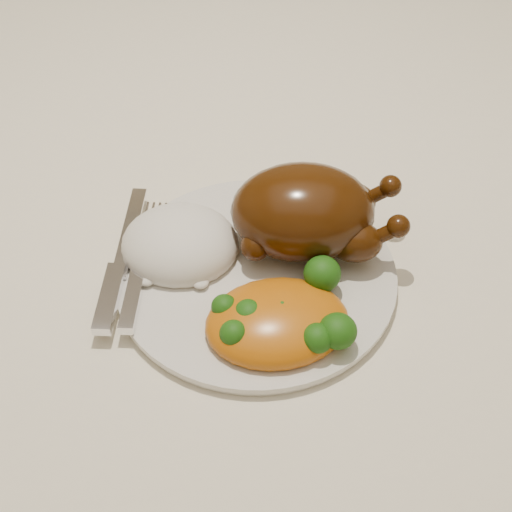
{
  "coord_description": "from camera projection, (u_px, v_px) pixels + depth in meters",
  "views": [
    {
      "loc": [
        0.03,
        -0.54,
        1.25
      ],
      "look_at": [
        -0.0,
        -0.11,
        0.8
      ],
      "focal_mm": 50.0,
      "sensor_mm": 36.0,
      "label": 1
    }
  ],
  "objects": [
    {
      "name": "dining_table",
      "position": [
        265.0,
        268.0,
        0.79
      ],
      "size": [
        1.6,
        0.9,
        0.76
      ],
      "color": "brown",
      "rests_on": "floor"
    },
    {
      "name": "dinner_plate",
      "position": [
        256.0,
        275.0,
        0.64
      ],
      "size": [
        0.25,
        0.25,
        0.01
      ],
      "primitive_type": "cylinder",
      "rotation": [
        0.0,
        0.0,
        -0.0
      ],
      "color": "silver",
      "rests_on": "tablecloth"
    },
    {
      "name": "roast_chicken",
      "position": [
        307.0,
        212.0,
        0.63
      ],
      "size": [
        0.16,
        0.11,
        0.08
      ],
      "rotation": [
        0.0,
        0.0,
        0.08
      ],
      "color": "#402106",
      "rests_on": "dinner_plate"
    },
    {
      "name": "rice_mound",
      "position": [
        180.0,
        245.0,
        0.65
      ],
      "size": [
        0.11,
        0.1,
        0.06
      ],
      "rotation": [
        0.0,
        0.0,
        0.01
      ],
      "color": "white",
      "rests_on": "dinner_plate"
    },
    {
      "name": "mac_and_cheese",
      "position": [
        284.0,
        319.0,
        0.59
      ],
      "size": [
        0.14,
        0.12,
        0.05
      ],
      "rotation": [
        0.0,
        0.0,
        0.26
      ],
      "color": "orange",
      "rests_on": "dinner_plate"
    },
    {
      "name": "cutlery",
      "position": [
        127.0,
        274.0,
        0.63
      ],
      "size": [
        0.04,
        0.18,
        0.01
      ],
      "rotation": [
        0.0,
        0.0,
        0.03
      ],
      "color": "silver",
      "rests_on": "dinner_plate"
    },
    {
      "name": "tablecloth",
      "position": [
        266.0,
        221.0,
        0.74
      ],
      "size": [
        1.73,
        1.03,
        0.18
      ],
      "color": "#EEE5CD",
      "rests_on": "dining_table"
    }
  ]
}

